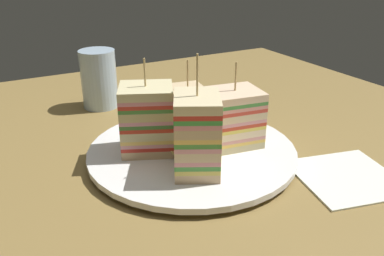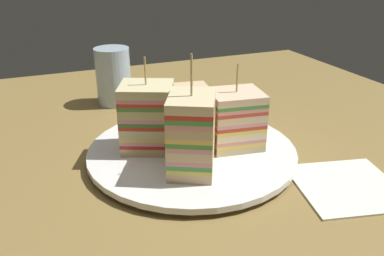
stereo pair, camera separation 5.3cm
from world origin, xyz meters
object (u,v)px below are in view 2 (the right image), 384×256
(sandwich_wedge_1, at_px, (192,110))
(sandwich_wedge_2, at_px, (148,117))
(sandwich_wedge_3, at_px, (192,134))
(drinking_glass, at_px, (114,80))
(plate, at_px, (192,152))
(chip_pile, at_px, (181,146))
(sandwich_wedge_0, at_px, (235,119))
(napkin, at_px, (347,185))

(sandwich_wedge_1, height_order, sandwich_wedge_2, sandwich_wedge_2)
(sandwich_wedge_2, distance_m, sandwich_wedge_3, 0.08)
(sandwich_wedge_2, height_order, drinking_glass, sandwich_wedge_2)
(plate, relative_size, sandwich_wedge_2, 2.24)
(sandwich_wedge_2, relative_size, chip_pile, 1.71)
(sandwich_wedge_3, height_order, drinking_glass, sandwich_wedge_3)
(plate, height_order, sandwich_wedge_3, sandwich_wedge_3)
(sandwich_wedge_1, xyz_separation_m, chip_pile, (0.04, 0.06, -0.02))
(sandwich_wedge_0, distance_m, sandwich_wedge_1, 0.08)
(sandwich_wedge_0, bearing_deg, plate, -4.73)
(chip_pile, height_order, drinking_glass, drinking_glass)
(sandwich_wedge_0, bearing_deg, napkin, 133.15)
(sandwich_wedge_1, xyz_separation_m, sandwich_wedge_3, (0.05, 0.11, 0.02))
(sandwich_wedge_3, distance_m, napkin, 0.20)
(plate, relative_size, sandwich_wedge_0, 2.44)
(sandwich_wedge_2, xyz_separation_m, drinking_glass, (-0.00, -0.23, -0.01))
(sandwich_wedge_0, distance_m, sandwich_wedge_2, 0.12)
(sandwich_wedge_0, relative_size, sandwich_wedge_2, 0.92)
(sandwich_wedge_1, bearing_deg, napkin, 40.99)
(plate, relative_size, drinking_glass, 2.74)
(plate, height_order, sandwich_wedge_2, sandwich_wedge_2)
(sandwich_wedge_0, relative_size, sandwich_wedge_1, 1.08)
(plate, height_order, napkin, plate)
(sandwich_wedge_3, bearing_deg, chip_pile, 22.90)
(sandwich_wedge_1, distance_m, sandwich_wedge_3, 0.12)
(plate, height_order, sandwich_wedge_0, sandwich_wedge_0)
(plate, distance_m, sandwich_wedge_3, 0.08)
(plate, bearing_deg, chip_pile, 22.21)
(plate, xyz_separation_m, drinking_glass, (0.05, -0.25, 0.04))
(drinking_glass, bearing_deg, sandwich_wedge_0, 112.08)
(plate, bearing_deg, sandwich_wedge_2, -23.93)
(drinking_glass, bearing_deg, plate, 101.43)
(sandwich_wedge_3, relative_size, drinking_glass, 1.40)
(sandwich_wedge_1, relative_size, sandwich_wedge_3, 0.74)
(plate, xyz_separation_m, napkin, (-0.15, 0.14, -0.01))
(sandwich_wedge_0, height_order, napkin, sandwich_wedge_0)
(sandwich_wedge_2, bearing_deg, plate, -0.23)
(sandwich_wedge_3, bearing_deg, sandwich_wedge_2, 48.94)
(plate, relative_size, chip_pile, 3.85)
(plate, xyz_separation_m, sandwich_wedge_3, (0.02, 0.05, 0.05))
(sandwich_wedge_1, relative_size, sandwich_wedge_2, 0.85)
(plate, distance_m, chip_pile, 0.03)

